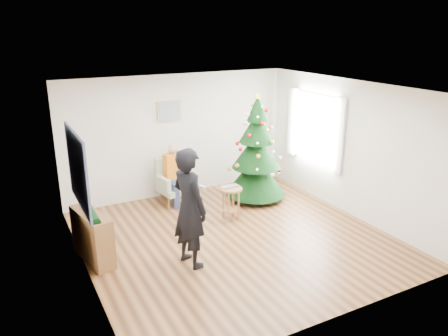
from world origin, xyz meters
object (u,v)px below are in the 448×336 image
christmas_tree (256,152)px  stool (231,203)px  standing_man (189,208)px  armchair (174,187)px  console (93,237)px

christmas_tree → stool: (-0.97, -0.69, -0.71)m
stool → christmas_tree: bearing=35.2°
standing_man → armchair: bearing=-29.5°
christmas_tree → armchair: (-1.61, 0.61, -0.69)m
christmas_tree → armchair: christmas_tree is taller
stool → armchair: 1.44m
standing_man → console: size_ratio=1.87×
christmas_tree → stool: size_ratio=3.59×
stool → armchair: (-0.64, 1.30, 0.02)m
armchair → standing_man: 2.60m
christmas_tree → console: christmas_tree is taller
stool → standing_man: (-1.33, -1.14, 0.61)m
standing_man → stool: bearing=-63.0°
standing_man → console: 1.63m
christmas_tree → stool: 1.38m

